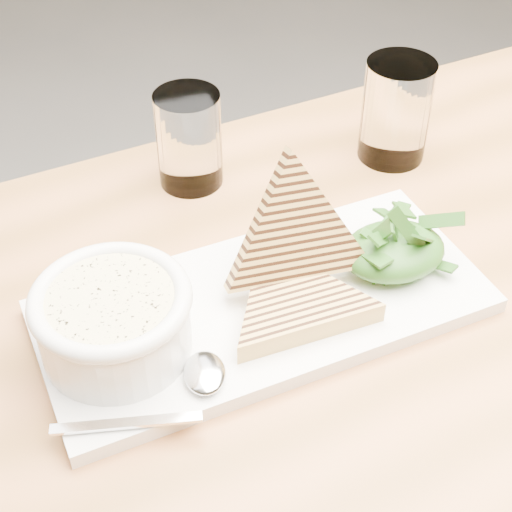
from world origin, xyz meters
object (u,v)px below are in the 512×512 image
object	(u,v)px
table_top	(408,341)
soup_bowl	(115,327)
platter	(264,306)
glass_far	(396,111)
glass_near	(189,140)

from	to	relation	value
table_top	soup_bowl	world-z (taller)	soup_bowl
platter	glass_far	bearing A→B (deg)	40.18
platter	soup_bowl	bearing A→B (deg)	-175.27
table_top	glass_far	world-z (taller)	glass_far
table_top	glass_near	xyz separation A→B (m)	(-0.12, 0.27, 0.07)
table_top	glass_near	distance (m)	0.30
platter	soup_bowl	size ratio (longest dim) A/B	3.19
table_top	platter	size ratio (longest dim) A/B	2.83
glass_near	table_top	bearing A→B (deg)	-65.67
platter	glass_near	size ratio (longest dim) A/B	3.77
soup_bowl	glass_near	bearing A→B (deg)	60.49
glass_near	glass_far	distance (m)	0.22
glass_near	platter	bearing A→B (deg)	-88.41
table_top	platter	bearing A→B (deg)	153.42
glass_far	soup_bowl	bearing A→B (deg)	-150.87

